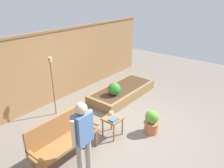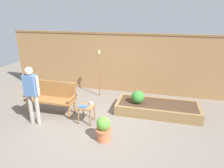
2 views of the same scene
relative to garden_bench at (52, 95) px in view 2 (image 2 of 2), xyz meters
The scene contains 11 objects.
ground_plane 1.65m from the garden_bench, 14.66° to the right, with size 14.00×14.00×0.00m, color #70665B.
fence_back 2.73m from the garden_bench, 55.62° to the left, with size 8.40×0.14×2.16m.
garden_bench is the anchor object (origin of this frame).
side_table 1.25m from the garden_bench, 14.85° to the right, with size 0.40×0.40×0.48m.
cup_on_table 1.31m from the garden_bench, ahead, with size 0.11×0.08×0.08m.
book_on_table 1.20m from the garden_bench, 18.96° to the right, with size 0.21×0.15×0.03m, color #38609E.
potted_boxwood 2.12m from the garden_bench, 27.49° to the right, with size 0.37×0.37×0.59m.
raised_planter_bed 3.13m from the garden_bench, 13.40° to the left, with size 2.40×1.00×0.30m.
shrub_near_bench 2.52m from the garden_bench, 14.03° to the left, with size 0.38×0.38×0.38m.
tiki_torch 1.90m from the garden_bench, 57.37° to the left, with size 0.10×0.10×1.64m.
person_by_bench 0.82m from the garden_bench, 98.94° to the right, with size 0.47×0.20×1.56m.
Camera 2 is at (1.55, -4.41, 2.81)m, focal length 32.21 mm.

